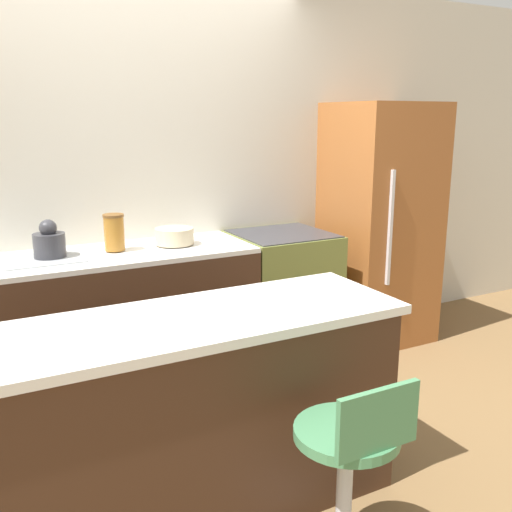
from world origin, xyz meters
TOP-DOWN VIEW (x-y plane):
  - ground_plane at (0.00, 0.00)m, footprint 14.00×14.00m
  - wall_back at (0.00, 0.68)m, footprint 8.00×0.06m
  - back_counter at (-0.28, 0.33)m, footprint 1.84×0.63m
  - kitchen_island at (-0.24, -0.95)m, footprint 1.88×0.61m
  - oven_range at (0.98, 0.33)m, footprint 0.66×0.64m
  - refrigerator at (1.82, 0.31)m, footprint 0.71×0.70m
  - stool_chair at (0.16, -1.55)m, footprint 0.39×0.39m
  - kettle at (-0.55, 0.36)m, footprint 0.18×0.18m
  - mixing_bowl at (0.20, 0.36)m, footprint 0.24×0.24m
  - canister_jar at (-0.18, 0.36)m, footprint 0.13×0.13m

SIDE VIEW (x-z plane):
  - ground_plane at x=0.00m, z-range 0.00..0.00m
  - stool_chair at x=0.16m, z-range 0.01..0.82m
  - back_counter at x=-0.28m, z-range 0.00..0.90m
  - kitchen_island at x=-0.24m, z-range 0.00..0.90m
  - oven_range at x=0.98m, z-range 0.00..0.90m
  - refrigerator at x=1.82m, z-range 0.00..1.79m
  - mixing_bowl at x=0.20m, z-range 0.90..1.00m
  - kettle at x=-0.55m, z-range 0.88..1.10m
  - canister_jar at x=-0.18m, z-range 0.90..1.12m
  - wall_back at x=0.00m, z-range 0.00..2.60m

